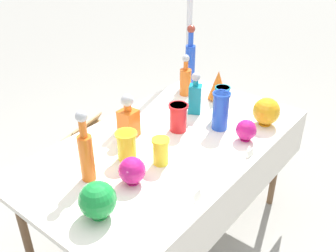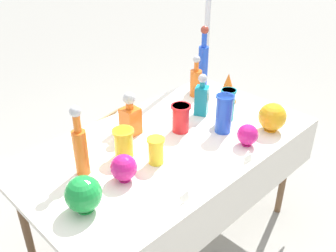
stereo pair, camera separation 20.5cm
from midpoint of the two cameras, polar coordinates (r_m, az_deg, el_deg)
name	(u,v)px [view 1 (the left image)]	position (r m, az deg, el deg)	size (l,w,h in m)	color
ground_plane	(168,238)	(2.59, -2.37, -16.77)	(40.00, 40.00, 0.00)	gray
display_table	(173,152)	(2.12, -2.08, -4.14)	(1.70, 0.95, 0.76)	white
tall_bottle_0	(190,60)	(2.76, 1.25, 10.06)	(0.07, 0.07, 0.44)	blue
tall_bottle_1	(86,151)	(1.80, -15.64, -3.85)	(0.07, 0.07, 0.37)	orange
tall_bottle_2	(185,79)	(2.60, 0.42, 7.07)	(0.08, 0.08, 0.29)	orange
square_decanter_0	(128,118)	(2.13, -8.83, 1.08)	(0.10, 0.10, 0.26)	orange
square_decanter_1	(195,96)	(2.36, 1.69, 4.56)	(0.11, 0.11, 0.27)	teal
slender_vase_0	(178,117)	(2.17, -1.13, 1.37)	(0.12, 0.12, 0.17)	red
slender_vase_1	(161,150)	(1.89, -4.24, -3.82)	(0.09, 0.09, 0.14)	yellow
slender_vase_2	(127,145)	(1.94, -9.36, -2.93)	(0.12, 0.12, 0.16)	yellow
slender_vase_3	(222,101)	(2.32, 5.69, 3.75)	(0.09, 0.09, 0.20)	teal
slender_vase_4	(221,110)	(2.18, 5.37, 2.37)	(0.11, 0.11, 0.23)	blue
fluted_vase_0	(218,85)	(2.55, 5.34, 6.21)	(0.13, 0.13, 0.21)	orange
round_bowl_0	(266,111)	(2.28, 12.31, 2.13)	(0.16, 0.16, 0.17)	orange
round_bowl_1	(132,170)	(1.78, -8.83, -6.82)	(0.13, 0.13, 0.14)	#C61972
round_bowl_2	(98,200)	(1.62, -14.34, -11.00)	(0.16, 0.16, 0.17)	#198C38
round_bowl_3	(246,130)	(2.11, 9.13, -0.69)	(0.12, 0.12, 0.12)	#C61972
price_tag_left	(249,151)	(2.02, 9.41, -3.88)	(0.05, 0.01, 0.03)	white
price_tag_center	(250,153)	(2.00, 9.53, -4.22)	(0.05, 0.01, 0.04)	white
price_tag_right	(197,196)	(1.69, 0.98, -10.73)	(0.05, 0.01, 0.05)	white
cardboard_box_behind_left	(97,147)	(3.28, -12.56, -3.18)	(0.51, 0.48, 0.34)	tan
canopy_pole	(189,39)	(3.15, 1.30, 13.11)	(0.18, 0.18, 2.47)	silver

